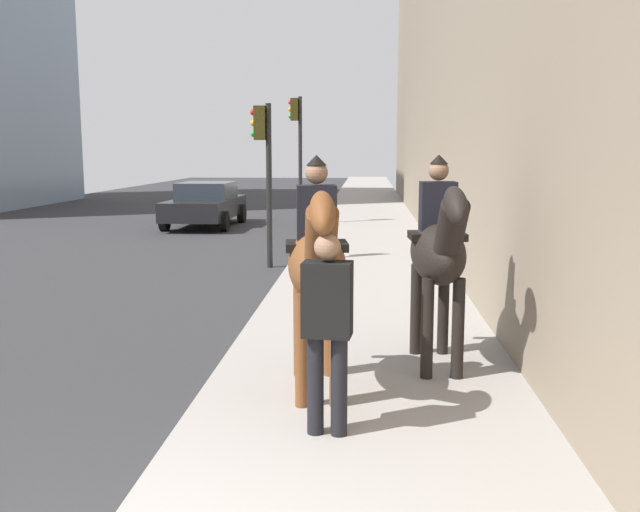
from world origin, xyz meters
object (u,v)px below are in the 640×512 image
Objects in this scene: mounted_horse_far at (439,250)px; pedestrian_greeting at (327,321)px; mounted_horse_near at (317,262)px; traffic_light_near_curb at (264,158)px; traffic_light_far_curb at (298,141)px; car_near_lane at (205,204)px.

mounted_horse_far is 2.23m from pedestrian_greeting.
mounted_horse_near is at bearing 14.37° from pedestrian_greeting.
mounted_horse_far is 7.78m from traffic_light_near_curb.
traffic_light_far_curb is (16.99, 1.92, 1.68)m from pedestrian_greeting.
traffic_light_near_curb is at bearing 17.11° from pedestrian_greeting.
mounted_horse_far is (0.90, -1.25, -0.00)m from mounted_horse_near.
pedestrian_greeting is (-1.02, -0.16, -0.32)m from mounted_horse_near.
mounted_horse_near is at bearing 17.72° from car_near_lane.
mounted_horse_far is 16.27m from car_near_lane.
traffic_light_far_curb reaches higher than mounted_horse_far.
mounted_horse_near is 16.12m from traffic_light_far_curb.
mounted_horse_far is 15.43m from traffic_light_far_curb.
traffic_light_far_curb is (-0.01, -3.04, 2.03)m from car_near_lane.
pedestrian_greeting reaches higher than car_near_lane.
pedestrian_greeting is 0.38× the size of car_near_lane.
mounted_horse_near reaches higher than car_near_lane.
traffic_light_far_curb is (7.92, 0.08, 0.45)m from traffic_light_near_curb.
mounted_horse_near is 1.37× the size of pedestrian_greeting.
pedestrian_greeting is at bearing -33.18° from mounted_horse_far.
mounted_horse_near is 1.08m from pedestrian_greeting.
pedestrian_greeting is at bearing 17.25° from car_near_lane.
pedestrian_greeting is at bearing -173.55° from traffic_light_far_curb.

